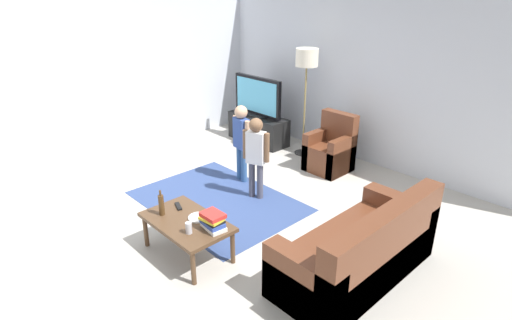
{
  "coord_description": "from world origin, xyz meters",
  "views": [
    {
      "loc": [
        3.57,
        -2.77,
        2.73
      ],
      "look_at": [
        0.0,
        0.6,
        0.65
      ],
      "focal_mm": 29.42,
      "sensor_mm": 36.0,
      "label": 1
    }
  ],
  "objects": [
    {
      "name": "soda_can",
      "position": [
        0.51,
        -0.8,
        0.48
      ],
      "size": [
        0.07,
        0.07,
        0.12
      ],
      "primitive_type": "cylinder",
      "color": "silver",
      "rests_on": "coffee_table"
    },
    {
      "name": "tv",
      "position": [
        -1.74,
        2.28,
        0.85
      ],
      "size": [
        1.1,
        0.28,
        0.71
      ],
      "color": "black",
      "rests_on": "tv_stand"
    },
    {
      "name": "tv_remote",
      "position": [
        -0.01,
        -0.58,
        0.43
      ],
      "size": [
        0.18,
        0.1,
        0.02
      ],
      "primitive_type": "cube",
      "rotation": [
        0.0,
        0.0,
        -0.36
      ],
      "color": "black",
      "rests_on": "coffee_table"
    },
    {
      "name": "plate",
      "position": [
        0.34,
        -0.56,
        0.43
      ],
      "size": [
        0.22,
        0.22,
        0.02
      ],
      "color": "white",
      "rests_on": "coffee_table"
    },
    {
      "name": "wall_back",
      "position": [
        0.0,
        3.0,
        1.35
      ],
      "size": [
        6.0,
        0.12,
        2.7
      ],
      "primitive_type": "cube",
      "color": "silver",
      "rests_on": "ground"
    },
    {
      "name": "child_near_tv",
      "position": [
        -0.7,
        0.97,
        0.69
      ],
      "size": [
        0.38,
        0.19,
        1.15
      ],
      "color": "#33598C",
      "rests_on": "ground"
    },
    {
      "name": "child_center",
      "position": [
        -0.17,
        0.75,
        0.68
      ],
      "size": [
        0.36,
        0.22,
        1.14
      ],
      "color": "#4C4C59",
      "rests_on": "ground"
    },
    {
      "name": "ground",
      "position": [
        0.0,
        0.0,
        0.0
      ],
      "size": [
        7.8,
        7.8,
        0.0
      ],
      "primitive_type": "plane",
      "color": "#B2ADA3"
    },
    {
      "name": "tv_stand",
      "position": [
        -1.74,
        2.3,
        0.24
      ],
      "size": [
        1.2,
        0.44,
        0.5
      ],
      "color": "black",
      "rests_on": "ground"
    },
    {
      "name": "floor_lamp",
      "position": [
        -0.78,
        2.45,
        1.54
      ],
      "size": [
        0.36,
        0.36,
        1.78
      ],
      "color": "#262626",
      "rests_on": "ground"
    },
    {
      "name": "armchair",
      "position": [
        -0.04,
        2.26,
        0.3
      ],
      "size": [
        0.6,
        0.6,
        0.9
      ],
      "color": "brown",
      "rests_on": "ground"
    },
    {
      "name": "coffee_table",
      "position": [
        0.29,
        -0.68,
        0.37
      ],
      "size": [
        1.0,
        0.6,
        0.42
      ],
      "color": "#513823",
      "rests_on": "ground"
    },
    {
      "name": "wall_left",
      "position": [
        -3.0,
        0.0,
        1.35
      ],
      "size": [
        0.12,
        6.0,
        2.7
      ],
      "primitive_type": "cube",
      "color": "silver",
      "rests_on": "ground"
    },
    {
      "name": "bottle",
      "position": [
        0.01,
        -0.8,
        0.54
      ],
      "size": [
        0.06,
        0.06,
        0.29
      ],
      "color": "#4C3319",
      "rests_on": "coffee_table"
    },
    {
      "name": "area_rug",
      "position": [
        -0.43,
        0.29,
        0.0
      ],
      "size": [
        2.2,
        1.6,
        0.01
      ],
      "primitive_type": "cube",
      "color": "#33477A",
      "rests_on": "ground"
    },
    {
      "name": "couch",
      "position": [
        1.8,
        0.33,
        0.29
      ],
      "size": [
        0.8,
        1.8,
        0.86
      ],
      "color": "brown",
      "rests_on": "ground"
    },
    {
      "name": "book_stack",
      "position": [
        0.61,
        -0.58,
        0.51
      ],
      "size": [
        0.29,
        0.21,
        0.18
      ],
      "color": "white",
      "rests_on": "coffee_table"
    }
  ]
}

